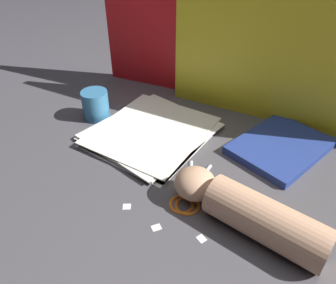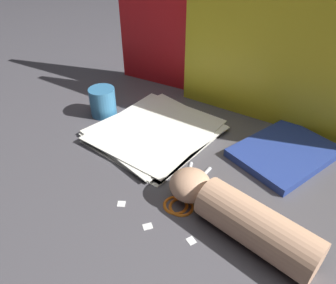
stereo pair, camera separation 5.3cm
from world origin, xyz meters
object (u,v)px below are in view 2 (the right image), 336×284
scissors (183,196)px  hand_forearm (240,216)px  book_closed (284,152)px  paper_stack (156,131)px  mug (103,102)px

scissors → hand_forearm: 0.14m
book_closed → scissors: bearing=-110.1°
paper_stack → book_closed: (0.31, 0.14, 0.00)m
scissors → mug: bearing=163.8°
paper_stack → hand_forearm: bearing=-22.0°
paper_stack → book_closed: bearing=24.5°
mug → scissors: bearing=-16.2°
scissors → hand_forearm: hand_forearm is taller
scissors → mug: (-0.40, 0.12, 0.04)m
scissors → mug: mug is taller
mug → paper_stack: bearing=7.2°
paper_stack → scissors: paper_stack is taller
hand_forearm → paper_stack: bearing=158.0°
paper_stack → book_closed: book_closed is taller
paper_stack → hand_forearm: 0.37m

